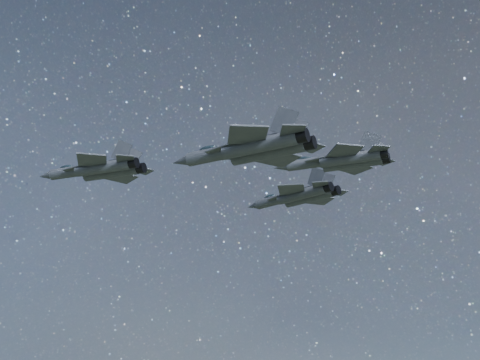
% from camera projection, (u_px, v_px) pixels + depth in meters
% --- Properties ---
extents(jet_lead, '(17.64, 12.50, 4.48)m').
position_uv_depth(jet_lead, '(99.00, 169.00, 78.46)').
color(jet_lead, '#32363E').
extents(jet_left, '(17.61, 11.81, 4.45)m').
position_uv_depth(jet_left, '(298.00, 196.00, 86.13)').
color(jet_left, '#32363E').
extents(jet_right, '(19.25, 13.52, 4.86)m').
position_uv_depth(jet_right, '(252.00, 148.00, 64.61)').
color(jet_right, '#32363E').
extents(jet_slot, '(15.67, 11.15, 3.99)m').
position_uv_depth(jet_slot, '(341.00, 160.00, 71.57)').
color(jet_slot, '#32363E').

